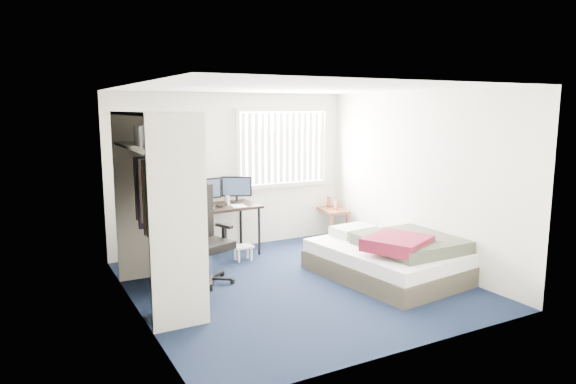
{
  "coord_description": "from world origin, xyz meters",
  "views": [
    {
      "loc": [
        -3.13,
        -5.55,
        2.26
      ],
      "look_at": [
        0.1,
        0.4,
        1.15
      ],
      "focal_mm": 32.0,
      "sensor_mm": 36.0,
      "label": 1
    }
  ],
  "objects_px": {
    "desk": "(206,205)",
    "nightstand": "(332,212)",
    "bed": "(391,257)",
    "office_chair": "(205,245)"
  },
  "relations": [
    {
      "from": "desk",
      "to": "nightstand",
      "type": "xyz_separation_m",
      "value": [
        2.33,
        0.09,
        -0.35
      ]
    },
    {
      "from": "nightstand",
      "to": "bed",
      "type": "relative_size",
      "value": 0.38
    },
    {
      "from": "office_chair",
      "to": "desk",
      "type": "bearing_deg",
      "value": 68.94
    },
    {
      "from": "desk",
      "to": "nightstand",
      "type": "distance_m",
      "value": 2.36
    },
    {
      "from": "office_chair",
      "to": "nightstand",
      "type": "relative_size",
      "value": 1.6
    },
    {
      "from": "bed",
      "to": "nightstand",
      "type": "bearing_deg",
      "value": 77.58
    },
    {
      "from": "nightstand",
      "to": "office_chair",
      "type": "bearing_deg",
      "value": -156.76
    },
    {
      "from": "desk",
      "to": "office_chair",
      "type": "height_order",
      "value": "office_chair"
    },
    {
      "from": "nightstand",
      "to": "bed",
      "type": "distance_m",
      "value": 2.25
    },
    {
      "from": "desk",
      "to": "bed",
      "type": "xyz_separation_m",
      "value": [
        1.85,
        -2.1,
        -0.53
      ]
    }
  ]
}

